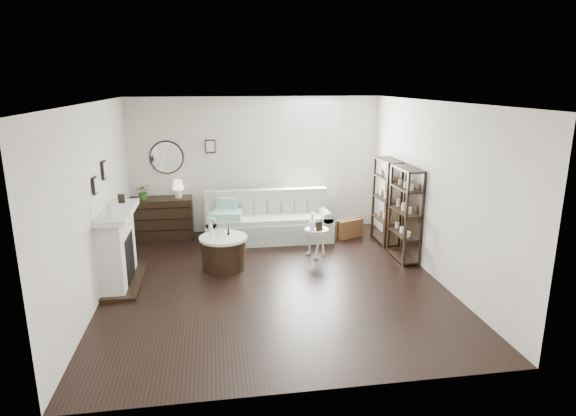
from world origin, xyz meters
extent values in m
plane|color=black|center=(0.00, 0.00, 0.00)|extent=(5.50, 5.50, 0.00)
plane|color=white|center=(0.00, 0.00, 2.70)|extent=(5.50, 5.50, 0.00)
plane|color=silver|center=(0.00, 2.75, 1.35)|extent=(5.00, 0.00, 5.00)
plane|color=silver|center=(0.00, -2.75, 1.35)|extent=(5.00, 0.00, 5.00)
plane|color=silver|center=(-2.50, 0.00, 1.35)|extent=(0.00, 5.50, 5.50)
plane|color=silver|center=(2.50, 0.00, 1.35)|extent=(0.00, 5.50, 5.50)
cube|color=white|center=(1.10, 2.73, 1.60)|extent=(1.00, 0.02, 1.80)
cube|color=white|center=(1.10, 2.67, 1.60)|extent=(1.15, 0.02, 1.90)
cylinder|color=silver|center=(-1.75, 2.72, 1.55)|extent=(0.60, 0.03, 0.60)
cube|color=black|center=(-0.90, 2.72, 1.75)|extent=(0.20, 0.03, 0.26)
cube|color=silver|center=(-2.33, 0.30, 0.55)|extent=(0.34, 1.20, 1.10)
cube|color=black|center=(-2.30, 0.30, 0.40)|extent=(0.30, 0.65, 0.70)
cube|color=silver|center=(-2.28, 0.30, 1.12)|extent=(0.44, 1.35, 0.08)
cube|color=black|center=(-2.25, 0.30, 0.03)|extent=(0.50, 1.40, 0.05)
cylinder|color=beige|center=(-2.28, -0.15, 1.27)|extent=(0.08, 0.08, 0.22)
cube|color=black|center=(-2.28, 0.70, 1.23)|extent=(0.10, 0.03, 0.14)
cube|color=black|center=(-2.47, -0.05, 1.60)|extent=(0.03, 0.18, 0.24)
cube|color=black|center=(-2.47, 0.60, 1.70)|extent=(0.03, 0.22, 0.28)
cube|color=black|center=(2.33, 1.55, 0.80)|extent=(0.30, 0.80, 1.60)
cylinder|color=#CAB78B|center=(2.31, 1.30, 0.52)|extent=(0.08, 0.08, 0.11)
cylinder|color=#CAB78B|center=(2.31, 1.55, 0.52)|extent=(0.08, 0.08, 0.11)
cylinder|color=#CAB78B|center=(2.31, 1.80, 0.52)|extent=(0.08, 0.08, 0.11)
cylinder|color=#CAB78B|center=(2.31, 1.30, 0.92)|extent=(0.08, 0.08, 0.11)
cylinder|color=#CAB78B|center=(2.31, 1.55, 0.92)|extent=(0.08, 0.08, 0.11)
cylinder|color=#CAB78B|center=(2.31, 1.80, 0.92)|extent=(0.08, 0.08, 0.11)
cylinder|color=#CAB78B|center=(2.31, 1.30, 1.32)|extent=(0.08, 0.08, 0.11)
cylinder|color=#CAB78B|center=(2.31, 1.55, 1.32)|extent=(0.08, 0.08, 0.11)
cylinder|color=#CAB78B|center=(2.31, 1.80, 1.32)|extent=(0.08, 0.08, 0.11)
cube|color=black|center=(2.33, 0.65, 0.80)|extent=(0.30, 0.80, 1.60)
cylinder|color=#CAB78B|center=(2.31, 0.40, 0.52)|extent=(0.08, 0.08, 0.11)
cylinder|color=#CAB78B|center=(2.31, 0.65, 0.52)|extent=(0.08, 0.08, 0.11)
cylinder|color=#CAB78B|center=(2.31, 0.90, 0.52)|extent=(0.08, 0.08, 0.11)
cylinder|color=#CAB78B|center=(2.31, 0.40, 0.92)|extent=(0.08, 0.08, 0.11)
cylinder|color=#CAB78B|center=(2.31, 0.65, 0.92)|extent=(0.08, 0.08, 0.11)
cylinder|color=#CAB78B|center=(2.31, 0.90, 0.92)|extent=(0.08, 0.08, 0.11)
cylinder|color=#CAB78B|center=(2.31, 0.40, 1.32)|extent=(0.08, 0.08, 0.11)
cylinder|color=#CAB78B|center=(2.31, 0.65, 1.32)|extent=(0.08, 0.08, 0.11)
cylinder|color=#CAB78B|center=(2.31, 0.90, 1.32)|extent=(0.08, 0.08, 0.11)
cube|color=#A7B39F|center=(0.15, 2.00, 0.19)|extent=(2.41, 0.83, 0.39)
cube|color=#A7B39F|center=(0.15, 1.97, 0.43)|extent=(2.08, 0.67, 0.09)
cube|color=#A7B39F|center=(0.15, 2.32, 0.56)|extent=(2.41, 0.19, 0.74)
cube|color=#A7B39F|center=(-0.94, 2.00, 0.24)|extent=(0.20, 0.79, 0.48)
cube|color=#A7B39F|center=(1.24, 2.00, 0.24)|extent=(0.20, 0.79, 0.48)
cube|color=#28936A|center=(-0.64, 1.95, 0.55)|extent=(0.61, 0.53, 0.14)
cube|color=brown|center=(1.74, 1.91, 0.18)|extent=(0.58, 0.38, 0.37)
cube|color=black|center=(-1.90, 2.47, 0.40)|extent=(1.20, 0.50, 0.80)
cube|color=black|center=(-1.90, 2.21, 0.22)|extent=(1.15, 0.01, 0.02)
cube|color=black|center=(-1.90, 2.21, 0.44)|extent=(1.15, 0.01, 0.02)
cube|color=black|center=(-1.90, 2.21, 0.66)|extent=(1.15, 0.01, 0.01)
imported|color=#275F1B|center=(-2.19, 2.42, 0.95)|extent=(0.29, 0.26, 0.30)
cylinder|color=black|center=(-0.74, 0.67, 0.25)|extent=(0.71, 0.71, 0.50)
cylinder|color=beige|center=(-0.74, 0.67, 0.52)|extent=(0.78, 0.78, 0.04)
cylinder|color=white|center=(0.87, 0.97, 0.49)|extent=(0.41, 0.41, 0.03)
cylinder|color=silver|center=(0.87, 0.97, 0.46)|extent=(0.42, 0.42, 0.02)
cylinder|color=silver|center=(0.87, 0.97, 0.24)|extent=(0.03, 0.03, 0.48)
cylinder|color=silver|center=(-0.94, 0.59, 0.68)|extent=(0.07, 0.07, 0.28)
cube|color=white|center=(-0.80, 0.48, 0.64)|extent=(0.16, 0.09, 0.20)
cube|color=black|center=(0.89, 0.86, 0.58)|extent=(0.12, 0.07, 0.15)
camera|label=1|loc=(-0.85, -6.82, 2.98)|focal=30.00mm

